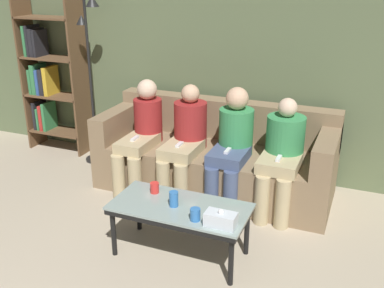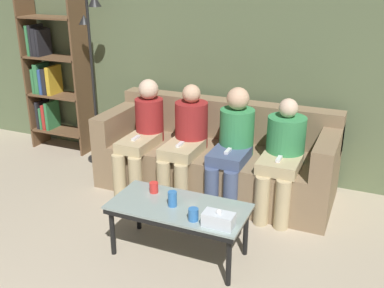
% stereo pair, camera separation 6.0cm
% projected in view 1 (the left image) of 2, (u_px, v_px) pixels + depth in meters
% --- Properties ---
extents(wall_back, '(12.00, 0.06, 2.60)m').
position_uv_depth(wall_back, '(234.00, 53.00, 4.61)').
color(wall_back, '#60704C').
rests_on(wall_back, ground_plane).
extents(couch, '(2.32, 0.88, 0.86)m').
position_uv_depth(couch, '(216.00, 158.00, 4.52)').
color(couch, '#897051').
rests_on(couch, ground_plane).
extents(coffee_table, '(1.05, 0.50, 0.43)m').
position_uv_depth(coffee_table, '(180.00, 211.00, 3.41)').
color(coffee_table, '#8C9E99').
rests_on(coffee_table, ground_plane).
extents(cup_near_left, '(0.07, 0.07, 0.09)m').
position_uv_depth(cup_near_left, '(195.00, 214.00, 3.18)').
color(cup_near_left, '#3372BF').
rests_on(cup_near_left, coffee_table).
extents(cup_near_right, '(0.07, 0.07, 0.12)m').
position_uv_depth(cup_near_right, '(174.00, 199.00, 3.37)').
color(cup_near_right, '#3372BF').
rests_on(cup_near_right, coffee_table).
extents(cup_far_center, '(0.07, 0.07, 0.09)m').
position_uv_depth(cup_far_center, '(155.00, 188.00, 3.58)').
color(cup_far_center, red).
rests_on(cup_far_center, coffee_table).
extents(tissue_box, '(0.22, 0.12, 0.13)m').
position_uv_depth(tissue_box, '(221.00, 219.00, 3.11)').
color(tissue_box, silver).
rests_on(tissue_box, coffee_table).
extents(bookshelf, '(0.76, 0.32, 1.82)m').
position_uv_depth(bookshelf, '(48.00, 78.00, 5.36)').
color(bookshelf, brown).
rests_on(bookshelf, ground_plane).
extents(standing_lamp, '(0.31, 0.26, 1.86)m').
position_uv_depth(standing_lamp, '(91.00, 63.00, 4.88)').
color(standing_lamp, black).
rests_on(standing_lamp, ground_plane).
extents(seated_person_left_end, '(0.31, 0.68, 1.09)m').
position_uv_depth(seated_person_left_end, '(142.00, 133.00, 4.46)').
color(seated_person_left_end, tan).
rests_on(seated_person_left_end, ground_plane).
extents(seated_person_mid_left, '(0.32, 0.67, 1.08)m').
position_uv_depth(seated_person_mid_left, '(186.00, 138.00, 4.31)').
color(seated_person_mid_left, tan).
rests_on(seated_person_mid_left, ground_plane).
extents(seated_person_mid_right, '(0.32, 0.64, 1.10)m').
position_uv_depth(seated_person_mid_right, '(232.00, 143.00, 4.16)').
color(seated_person_mid_right, '#47567A').
rests_on(seated_person_mid_right, ground_plane).
extents(seated_person_right_end, '(0.35, 0.64, 1.05)m').
position_uv_depth(seated_person_right_end, '(282.00, 152.00, 4.00)').
color(seated_person_right_end, tan).
rests_on(seated_person_right_end, ground_plane).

